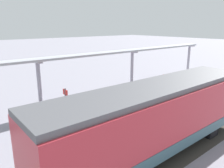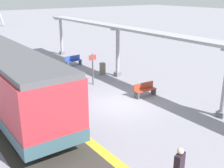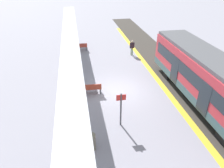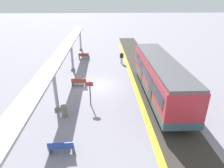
% 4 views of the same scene
% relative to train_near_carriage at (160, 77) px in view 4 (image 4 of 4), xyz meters
% --- Properties ---
extents(ground_plane, '(176.00, 176.00, 0.00)m').
position_rel_train_near_carriage_xyz_m(ground_plane, '(5.41, -2.54, -1.83)').
color(ground_plane, gray).
extents(tactile_edge_strip, '(0.45, 36.01, 0.01)m').
position_rel_train_near_carriage_xyz_m(tactile_edge_strip, '(1.82, -2.54, -1.82)').
color(tactile_edge_strip, gold).
rests_on(tactile_edge_strip, ground).
extents(trackbed, '(3.20, 48.01, 0.01)m').
position_rel_train_near_carriage_xyz_m(trackbed, '(-0.01, -2.54, -1.83)').
color(trackbed, '#38332D').
rests_on(trackbed, ground).
extents(train_near_carriage, '(2.65, 12.07, 3.48)m').
position_rel_train_near_carriage_xyz_m(train_near_carriage, '(0.00, 0.00, 0.00)').
color(train_near_carriage, '#B82C37').
rests_on(train_near_carriage, ground).
extents(canopy_pillar_nearest, '(1.10, 0.44, 3.70)m').
position_rel_train_near_carriage_xyz_m(canopy_pillar_nearest, '(8.77, -16.71, 0.05)').
color(canopy_pillar_nearest, slate).
rests_on(canopy_pillar_nearest, ground).
extents(canopy_pillar_second, '(1.10, 0.44, 3.70)m').
position_rel_train_near_carriage_xyz_m(canopy_pillar_second, '(8.77, -7.03, 0.05)').
color(canopy_pillar_second, slate).
rests_on(canopy_pillar_second, ground).
extents(canopy_pillar_third, '(1.10, 0.44, 3.70)m').
position_rel_train_near_carriage_xyz_m(canopy_pillar_third, '(8.77, 2.08, 0.05)').
color(canopy_pillar_third, slate).
rests_on(canopy_pillar_third, ground).
extents(canopy_beam, '(1.20, 29.22, 0.16)m').
position_rel_train_near_carriage_xyz_m(canopy_beam, '(8.77, -2.50, 1.95)').
color(canopy_beam, '#A8AAB2').
rests_on(canopy_beam, canopy_pillar_nearest).
extents(bench_near_end, '(1.52, 0.52, 0.86)m').
position_rel_train_near_carriage_xyz_m(bench_near_end, '(7.53, -2.40, -1.39)').
color(bench_near_end, '#A13A25').
rests_on(bench_near_end, ground).
extents(bench_mid_platform, '(1.52, 0.50, 0.86)m').
position_rel_train_near_carriage_xyz_m(bench_mid_platform, '(7.53, 6.97, -1.39)').
color(bench_mid_platform, '#2B48A7').
rests_on(bench_mid_platform, ground).
extents(bench_far_end, '(1.50, 0.44, 0.86)m').
position_rel_train_near_carriage_xyz_m(bench_far_end, '(7.87, -11.80, -1.39)').
color(bench_far_end, '#9A3629').
rests_on(bench_far_end, ground).
extents(trash_bin, '(0.48, 0.48, 0.94)m').
position_rel_train_near_carriage_xyz_m(trash_bin, '(8.05, 3.09, -1.36)').
color(trash_bin, '#6F6A59').
rests_on(trash_bin, ground).
extents(platform_info_sign, '(0.56, 0.10, 2.20)m').
position_rel_train_near_carriage_xyz_m(platform_info_sign, '(6.13, 1.45, -0.50)').
color(platform_info_sign, '#4C4C51').
rests_on(platform_info_sign, ground).
extents(passenger_waiting_near_edge, '(0.50, 0.34, 1.59)m').
position_rel_train_near_carriage_xyz_m(passenger_waiting_near_edge, '(2.54, -9.53, -0.83)').
color(passenger_waiting_near_edge, '#536F48').
rests_on(passenger_waiting_near_edge, ground).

